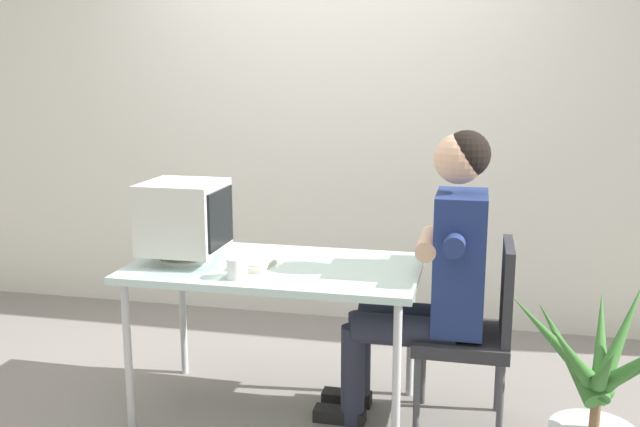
# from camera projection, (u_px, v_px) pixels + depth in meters

# --- Properties ---
(ground_plane) EXTENTS (12.00, 12.00, 0.00)m
(ground_plane) POSITION_uv_depth(u_px,v_px,m) (277.00, 410.00, 3.43)
(ground_plane) COLOR gray
(wall_back) EXTENTS (8.00, 0.10, 3.00)m
(wall_back) POSITION_uv_depth(u_px,v_px,m) (383.00, 87.00, 4.40)
(wall_back) COLOR silver
(wall_back) RESTS_ON ground_plane
(desk) EXTENTS (1.33, 0.73, 0.73)m
(desk) POSITION_uv_depth(u_px,v_px,m) (275.00, 276.00, 3.30)
(desk) COLOR #B7B7BC
(desk) RESTS_ON ground_plane
(crt_monitor) EXTENTS (0.36, 0.35, 0.38)m
(crt_monitor) POSITION_uv_depth(u_px,v_px,m) (184.00, 218.00, 3.30)
(crt_monitor) COLOR silver
(crt_monitor) RESTS_ON desk
(keyboard) EXTENTS (0.18, 0.42, 0.03)m
(keyboard) POSITION_uv_depth(u_px,v_px,m) (261.00, 258.00, 3.34)
(keyboard) COLOR beige
(keyboard) RESTS_ON desk
(office_chair) EXTENTS (0.42, 0.42, 0.87)m
(office_chair) POSITION_uv_depth(u_px,v_px,m) (477.00, 326.00, 3.18)
(office_chair) COLOR #4C4C51
(office_chair) RESTS_ON ground_plane
(person_seated) EXTENTS (0.75, 0.55, 1.36)m
(person_seated) POSITION_uv_depth(u_px,v_px,m) (435.00, 269.00, 3.17)
(person_seated) COLOR navy
(person_seated) RESTS_ON ground_plane
(potted_plant) EXTENTS (0.76, 0.81, 0.81)m
(potted_plant) POSITION_uv_depth(u_px,v_px,m) (595.00, 406.00, 2.76)
(potted_plant) COLOR silver
(potted_plant) RESTS_ON ground_plane
(desk_mug) EXTENTS (0.09, 0.10, 0.09)m
(desk_mug) POSITION_uv_depth(u_px,v_px,m) (237.00, 268.00, 3.06)
(desk_mug) COLOR white
(desk_mug) RESTS_ON desk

